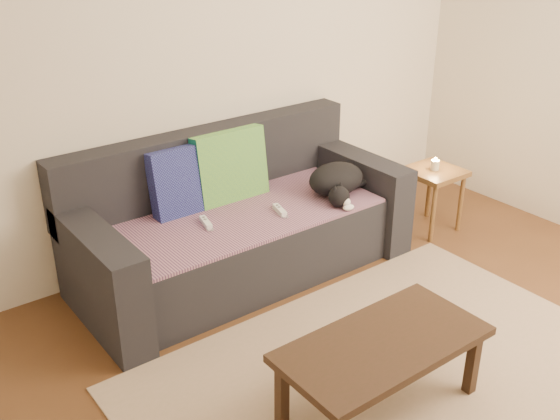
{
  "coord_description": "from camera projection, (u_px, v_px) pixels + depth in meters",
  "views": [
    {
      "loc": [
        -2.01,
        -1.53,
        2.17
      ],
      "look_at": [
        0.05,
        1.2,
        0.55
      ],
      "focal_mm": 42.0,
      "sensor_mm": 36.0,
      "label": 1
    }
  ],
  "objects": [
    {
      "name": "wii_remote_a",
      "position": [
        206.0,
        223.0,
        3.85
      ],
      "size": [
        0.07,
        0.15,
        0.03
      ],
      "primitive_type": "cube",
      "rotation": [
        0.0,
        0.0,
        1.34
      ],
      "color": "white",
      "rests_on": "throw_blanket"
    },
    {
      "name": "cushion_green",
      "position": [
        230.0,
        169.0,
        4.14
      ],
      "size": [
        0.49,
        0.19,
        0.5
      ],
      "primitive_type": "cube",
      "rotation": [
        -0.14,
        0.0,
        0.0
      ],
      "color": "#0D584D",
      "rests_on": "throw_blanket"
    },
    {
      "name": "throw_blanket",
      "position": [
        246.0,
        214.0,
        4.01
      ],
      "size": [
        1.66,
        0.74,
        0.02
      ],
      "primitive_type": "cube",
      "color": "#432647",
      "rests_on": "sofa"
    },
    {
      "name": "back_wall",
      "position": [
        195.0,
        57.0,
        4.01
      ],
      "size": [
        4.5,
        0.04,
        2.6
      ],
      "primitive_type": "cube",
      "color": "beige",
      "rests_on": "ground"
    },
    {
      "name": "sofa",
      "position": [
        238.0,
        226.0,
        4.13
      ],
      "size": [
        2.1,
        0.94,
        0.87
      ],
      "color": "#232328",
      "rests_on": "ground"
    },
    {
      "name": "cat",
      "position": [
        337.0,
        181.0,
        4.21
      ],
      "size": [
        0.48,
        0.46,
        0.2
      ],
      "rotation": [
        0.0,
        0.0,
        0.34
      ],
      "color": "black",
      "rests_on": "throw_blanket"
    },
    {
      "name": "wii_remote_b",
      "position": [
        280.0,
        210.0,
        4.0
      ],
      "size": [
        0.07,
        0.15,
        0.03
      ],
      "primitive_type": "cube",
      "rotation": [
        0.0,
        0.0,
        1.32
      ],
      "color": "white",
      "rests_on": "throw_blanket"
    },
    {
      "name": "ground",
      "position": [
        423.0,
        402.0,
        3.13
      ],
      "size": [
        4.5,
        4.5,
        0.0
      ],
      "primitive_type": "plane",
      "color": "brown",
      "rests_on": "ground"
    },
    {
      "name": "rug",
      "position": [
        400.0,
        384.0,
        3.23
      ],
      "size": [
        2.5,
        1.8,
        0.01
      ],
      "primitive_type": "cube",
      "color": "#9F836D",
      "rests_on": "ground"
    },
    {
      "name": "coffee_table",
      "position": [
        383.0,
        350.0,
        2.94
      ],
      "size": [
        0.98,
        0.49,
        0.39
      ],
      "color": "black",
      "rests_on": "rug"
    },
    {
      "name": "candle",
      "position": [
        435.0,
        165.0,
        4.58
      ],
      "size": [
        0.06,
        0.06,
        0.09
      ],
      "color": "beige",
      "rests_on": "side_table"
    },
    {
      "name": "cushion_navy",
      "position": [
        184.0,
        181.0,
        3.96
      ],
      "size": [
        0.42,
        0.17,
        0.44
      ],
      "primitive_type": "cube",
      "rotation": [
        -0.16,
        0.0,
        0.0
      ],
      "color": "#14114B",
      "rests_on": "throw_blanket"
    },
    {
      "name": "side_table",
      "position": [
        433.0,
        180.0,
        4.63
      ],
      "size": [
        0.37,
        0.37,
        0.46
      ],
      "color": "brown",
      "rests_on": "ground"
    }
  ]
}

